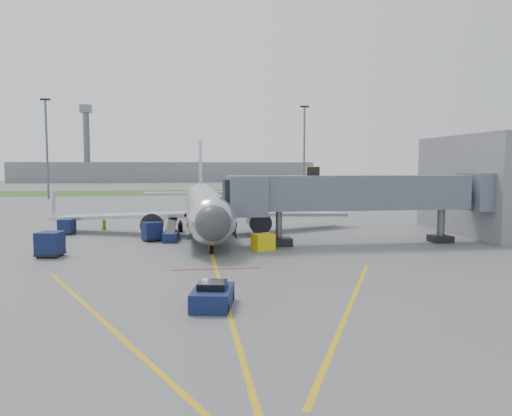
{
  "coord_description": "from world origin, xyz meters",
  "views": [
    {
      "loc": [
        -1.95,
        -37.3,
        7.07
      ],
      "look_at": [
        4.2,
        6.48,
        3.2
      ],
      "focal_mm": 35.0,
      "sensor_mm": 36.0,
      "label": 1
    }
  ],
  "objects": [
    {
      "name": "distant_terminal",
      "position": [
        -10.0,
        170.0,
        4.0
      ],
      "size": [
        120.0,
        14.0,
        8.0
      ],
      "primitive_type": "cube",
      "color": "slate",
      "rests_on": "ground"
    },
    {
      "name": "ramp_worker",
      "position": [
        -10.37,
        15.4,
        0.82
      ],
      "size": [
        0.66,
        0.72,
        1.65
      ],
      "primitive_type": "imported",
      "rotation": [
        0.0,
        0.0,
        0.99
      ],
      "color": "#9AE01A",
      "rests_on": "ground"
    },
    {
      "name": "light_mast_right",
      "position": [
        25.0,
        75.0,
        10.78
      ],
      "size": [
        2.0,
        0.44,
        20.4
      ],
      "color": "#595B60",
      "rests_on": "ground"
    },
    {
      "name": "ground_power_cart",
      "position": [
        4.31,
        3.0,
        0.68
      ],
      "size": [
        2.02,
        1.71,
        1.37
      ],
      "color": "yellow",
      "rests_on": "ground"
    },
    {
      "name": "apron_markings",
      "position": [
        0.0,
        -7.4,
        0.0
      ],
      "size": [
        21.52,
        50.0,
        0.01
      ],
      "color": "gold",
      "rests_on": "ground"
    },
    {
      "name": "light_mast_left",
      "position": [
        -30.0,
        70.0,
        10.78
      ],
      "size": [
        2.0,
        0.44,
        20.4
      ],
      "color": "#595B60",
      "rests_on": "ground"
    },
    {
      "name": "baggage_cart_b",
      "position": [
        -5.13,
        9.45,
        0.9
      ],
      "size": [
        2.14,
        2.14,
        1.76
      ],
      "color": "#0D1C3D",
      "rests_on": "ground"
    },
    {
      "name": "pushback_tug",
      "position": [
        -0.72,
        -12.95,
        0.53
      ],
      "size": [
        2.45,
        3.39,
        1.28
      ],
      "color": "#0D1C3D",
      "rests_on": "ground"
    },
    {
      "name": "baggage_cart_c",
      "position": [
        -13.99,
        15.05,
        0.79
      ],
      "size": [
        1.72,
        1.72,
        1.55
      ],
      "color": "#0D1C3D",
      "rests_on": "ground"
    },
    {
      "name": "grass_strip",
      "position": [
        0.0,
        90.0,
        0.01
      ],
      "size": [
        300.0,
        25.0,
        0.01
      ],
      "primitive_type": "cube",
      "color": "#2D4C1E",
      "rests_on": "ground"
    },
    {
      "name": "jet_bridge",
      "position": [
        12.86,
        5.0,
        4.47
      ],
      "size": [
        25.3,
        4.0,
        6.9
      ],
      "color": "slate",
      "rests_on": "ground"
    },
    {
      "name": "airliner",
      "position": [
        0.0,
        15.25,
        2.65
      ],
      "size": [
        32.1,
        35.67,
        10.25
      ],
      "color": "silver",
      "rests_on": "ground"
    },
    {
      "name": "belt_loader",
      "position": [
        -3.39,
        9.31,
        0.49
      ],
      "size": [
        1.52,
        4.08,
        1.96
      ],
      "color": "#0D1C3D",
      "rests_on": "ground"
    },
    {
      "name": "control_tower",
      "position": [
        -40.0,
        165.0,
        17.33
      ],
      "size": [
        4.0,
        4.0,
        30.0
      ],
      "color": "#595B60",
      "rests_on": "ground"
    },
    {
      "name": "terminal",
      "position": [
        30.0,
        10.0,
        5.0
      ],
      "size": [
        10.0,
        16.0,
        10.0
      ],
      "primitive_type": "cube",
      "color": "slate",
      "rests_on": "ground"
    },
    {
      "name": "ground",
      "position": [
        0.0,
        0.0,
        0.0
      ],
      "size": [
        400.0,
        400.0,
        0.0
      ],
      "primitive_type": "plane",
      "color": "#565659",
      "rests_on": "ground"
    },
    {
      "name": "baggage_cart_a",
      "position": [
        -12.36,
        2.36,
        0.98
      ],
      "size": [
        2.11,
        2.11,
        1.92
      ],
      "color": "#0D1C3D",
      "rests_on": "ground"
    }
  ]
}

